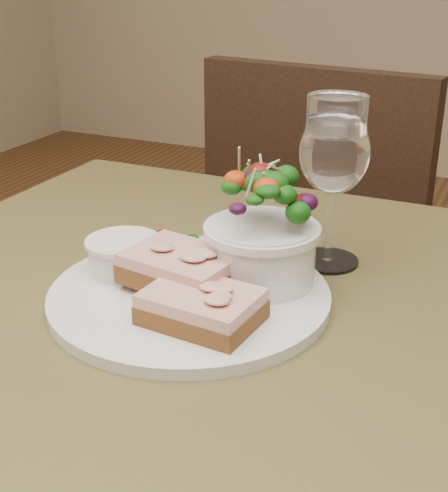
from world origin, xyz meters
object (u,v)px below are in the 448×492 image
at_px(sandwich_front, 202,307).
at_px(dinner_plate, 189,295).
at_px(ramekin, 124,253).
at_px(wine_glass, 334,157).
at_px(sandwich_back, 182,267).
at_px(cafe_table, 204,395).
at_px(chair_far, 335,339).
at_px(salad_bowl, 262,227).

bearing_deg(sandwich_front, dinner_plate, 132.87).
relative_size(ramekin, wine_glass, 0.42).
relative_size(sandwich_back, ramekin, 1.63).
bearing_deg(cafe_table, sandwich_back, 156.74).
relative_size(chair_far, dinner_plate, 3.18).
xyz_separation_m(sandwich_back, salad_bowl, (0.07, 0.05, 0.04)).
height_order(cafe_table, wine_glass, wine_glass).
relative_size(chair_far, sandwich_front, 8.25).
bearing_deg(wine_glass, sandwich_front, -107.16).
distance_m(cafe_table, sandwich_front, 0.13).
height_order(sandwich_front, salad_bowl, salad_bowl).
distance_m(sandwich_front, wine_glass, 0.23).
bearing_deg(chair_far, wine_glass, 109.90).
xyz_separation_m(chair_far, dinner_plate, (0.03, -0.73, 0.46)).
distance_m(cafe_table, dinner_plate, 0.11).
bearing_deg(salad_bowl, chair_far, 97.25).
xyz_separation_m(cafe_table, chair_far, (-0.05, 0.75, -0.36)).
relative_size(sandwich_front, sandwich_back, 0.90).
bearing_deg(cafe_table, ramekin, 166.79).
bearing_deg(chair_far, dinner_plate, 99.74).
xyz_separation_m(dinner_plate, sandwich_front, (0.04, -0.05, 0.02)).
bearing_deg(ramekin, salad_bowl, 15.40).
xyz_separation_m(salad_bowl, wine_glass, (0.04, 0.10, 0.05)).
bearing_deg(chair_far, sandwich_front, 102.41).
height_order(chair_far, sandwich_front, chair_far).
bearing_deg(salad_bowl, sandwich_back, -141.96).
relative_size(sandwich_back, wine_glass, 0.69).
relative_size(cafe_table, sandwich_back, 6.62).
height_order(cafe_table, dinner_plate, dinner_plate).
distance_m(chair_far, sandwich_front, 0.92).
bearing_deg(sandwich_back, ramekin, -179.88).
xyz_separation_m(sandwich_front, wine_glass, (0.06, 0.20, 0.10)).
bearing_deg(sandwich_back, sandwich_front, -38.23).
distance_m(cafe_table, ramekin, 0.17).
bearing_deg(ramekin, wine_glass, 36.28).
bearing_deg(sandwich_front, sandwich_back, 137.94).
height_order(cafe_table, ramekin, ramekin).
bearing_deg(sandwich_back, wine_glass, 62.82).
bearing_deg(dinner_plate, sandwich_front, -52.43).
bearing_deg(sandwich_front, chair_far, 100.31).
height_order(chair_far, salad_bowl, chair_far).
bearing_deg(wine_glass, sandwich_back, -126.32).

